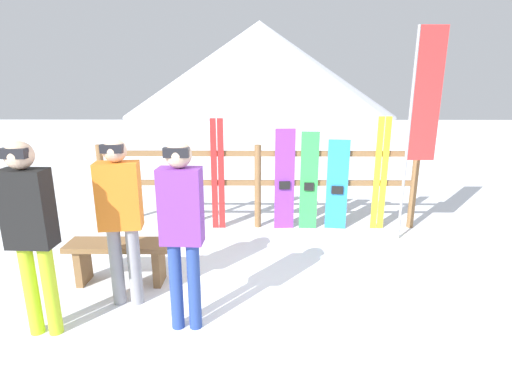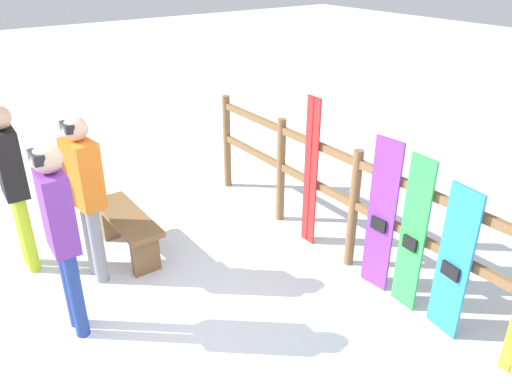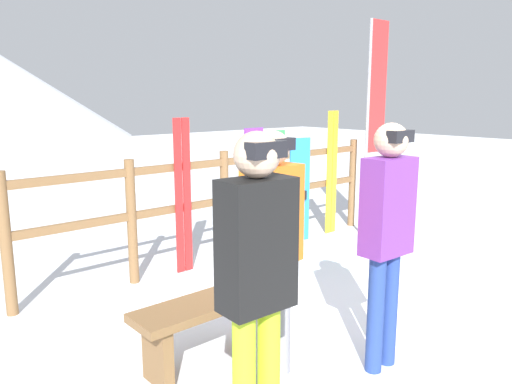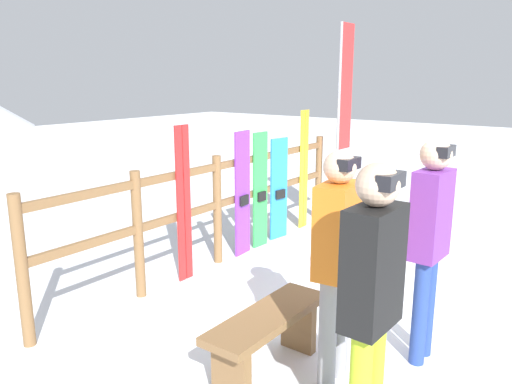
{
  "view_description": "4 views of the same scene",
  "coord_description": "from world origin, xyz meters",
  "px_view_note": "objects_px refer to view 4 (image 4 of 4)",
  "views": [
    {
      "loc": [
        0.03,
        -3.79,
        2.21
      ],
      "look_at": [
        -0.02,
        1.03,
        0.86
      ],
      "focal_mm": 28.0,
      "sensor_mm": 36.0,
      "label": 1
    },
    {
      "loc": [
        3.05,
        -1.27,
        3.04
      ],
      "look_at": [
        -0.11,
        0.98,
        1.13
      ],
      "focal_mm": 35.0,
      "sensor_mm": 36.0,
      "label": 2
    },
    {
      "loc": [
        -3.47,
        -2.45,
        1.91
      ],
      "look_at": [
        -0.47,
        1.0,
        1.03
      ],
      "focal_mm": 35.0,
      "sensor_mm": 36.0,
      "label": 3
    },
    {
      "loc": [
        -4.26,
        -1.63,
        2.17
      ],
      "look_at": [
        -0.5,
        1.17,
        1.08
      ],
      "focal_mm": 35.0,
      "sensor_mm": 36.0,
      "label": 4
    }
  ],
  "objects_px": {
    "snowboard_blue": "(279,189)",
    "rental_flag": "(343,104)",
    "person_black": "(372,292)",
    "ski_pair_yellow": "(304,170)",
    "person_orange": "(337,251)",
    "ski_pair_red": "(184,204)",
    "snowboard_green": "(260,191)",
    "person_purple": "(430,232)",
    "bench": "(268,330)",
    "snowboard_purple": "(243,194)"
  },
  "relations": [
    {
      "from": "bench",
      "to": "ski_pair_yellow",
      "type": "height_order",
      "value": "ski_pair_yellow"
    },
    {
      "from": "person_purple",
      "to": "snowboard_green",
      "type": "height_order",
      "value": "person_purple"
    },
    {
      "from": "snowboard_blue",
      "to": "ski_pair_yellow",
      "type": "relative_size",
      "value": 0.8
    },
    {
      "from": "person_purple",
      "to": "snowboard_purple",
      "type": "bearing_deg",
      "value": 68.06
    },
    {
      "from": "ski_pair_red",
      "to": "snowboard_purple",
      "type": "bearing_deg",
      "value": -0.19
    },
    {
      "from": "person_orange",
      "to": "ski_pair_yellow",
      "type": "height_order",
      "value": "ski_pair_yellow"
    },
    {
      "from": "person_orange",
      "to": "ski_pair_red",
      "type": "relative_size",
      "value": 1.01
    },
    {
      "from": "bench",
      "to": "ski_pair_red",
      "type": "xyz_separation_m",
      "value": [
        0.93,
        1.76,
        0.5
      ]
    },
    {
      "from": "person_orange",
      "to": "person_purple",
      "type": "height_order",
      "value": "person_purple"
    },
    {
      "from": "person_purple",
      "to": "ski_pair_yellow",
      "type": "relative_size",
      "value": 1.01
    },
    {
      "from": "ski_pair_yellow",
      "to": "snowboard_purple",
      "type": "bearing_deg",
      "value": -179.87
    },
    {
      "from": "person_black",
      "to": "rental_flag",
      "type": "bearing_deg",
      "value": 29.28
    },
    {
      "from": "rental_flag",
      "to": "snowboard_green",
      "type": "bearing_deg",
      "value": 163.18
    },
    {
      "from": "person_purple",
      "to": "snowboard_green",
      "type": "bearing_deg",
      "value": 61.45
    },
    {
      "from": "bench",
      "to": "person_black",
      "type": "height_order",
      "value": "person_black"
    },
    {
      "from": "person_purple",
      "to": "ski_pair_red",
      "type": "relative_size",
      "value": 1.03
    },
    {
      "from": "snowboard_purple",
      "to": "snowboard_blue",
      "type": "bearing_deg",
      "value": -0.01
    },
    {
      "from": "snowboard_purple",
      "to": "person_black",
      "type": "bearing_deg",
      "value": -130.51
    },
    {
      "from": "person_black",
      "to": "ski_pair_yellow",
      "type": "bearing_deg",
      "value": 35.82
    },
    {
      "from": "person_purple",
      "to": "ski_pair_yellow",
      "type": "height_order",
      "value": "person_purple"
    },
    {
      "from": "person_black",
      "to": "snowboard_purple",
      "type": "bearing_deg",
      "value": 49.49
    },
    {
      "from": "snowboard_green",
      "to": "rental_flag",
      "type": "relative_size",
      "value": 0.52
    },
    {
      "from": "person_orange",
      "to": "ski_pair_yellow",
      "type": "xyz_separation_m",
      "value": [
        3.16,
        2.19,
        -0.14
      ]
    },
    {
      "from": "ski_pair_red",
      "to": "snowboard_blue",
      "type": "relative_size",
      "value": 1.22
    },
    {
      "from": "person_orange",
      "to": "snowboard_blue",
      "type": "relative_size",
      "value": 1.23
    },
    {
      "from": "bench",
      "to": "rental_flag",
      "type": "height_order",
      "value": "rental_flag"
    },
    {
      "from": "snowboard_blue",
      "to": "rental_flag",
      "type": "bearing_deg",
      "value": -23.58
    },
    {
      "from": "snowboard_green",
      "to": "ski_pair_yellow",
      "type": "xyz_separation_m",
      "value": [
        1.07,
        0.0,
        0.11
      ]
    },
    {
      "from": "person_orange",
      "to": "rental_flag",
      "type": "relative_size",
      "value": 0.59
    },
    {
      "from": "person_purple",
      "to": "ski_pair_red",
      "type": "bearing_deg",
      "value": 89.11
    },
    {
      "from": "rental_flag",
      "to": "snowboard_purple",
      "type": "bearing_deg",
      "value": 166.56
    },
    {
      "from": "snowboard_green",
      "to": "snowboard_blue",
      "type": "xyz_separation_m",
      "value": [
        0.43,
        -0.0,
        -0.06
      ]
    },
    {
      "from": "person_purple",
      "to": "rental_flag",
      "type": "bearing_deg",
      "value": 37.87
    },
    {
      "from": "person_orange",
      "to": "ski_pair_yellow",
      "type": "bearing_deg",
      "value": 34.69
    },
    {
      "from": "ski_pair_yellow",
      "to": "ski_pair_red",
      "type": "bearing_deg",
      "value": 180.0
    },
    {
      "from": "person_orange",
      "to": "snowboard_purple",
      "type": "distance_m",
      "value": 2.79
    },
    {
      "from": "ski_pair_red",
      "to": "ski_pair_yellow",
      "type": "relative_size",
      "value": 0.98
    },
    {
      "from": "person_orange",
      "to": "snowboard_purple",
      "type": "bearing_deg",
      "value": 51.73
    },
    {
      "from": "person_black",
      "to": "person_purple",
      "type": "distance_m",
      "value": 1.26
    },
    {
      "from": "snowboard_purple",
      "to": "ski_pair_red",
      "type": "bearing_deg",
      "value": 179.81
    },
    {
      "from": "person_black",
      "to": "snowboard_blue",
      "type": "relative_size",
      "value": 1.27
    },
    {
      "from": "bench",
      "to": "person_purple",
      "type": "xyz_separation_m",
      "value": [
        0.89,
        -0.85,
        0.7
      ]
    },
    {
      "from": "snowboard_green",
      "to": "ski_pair_yellow",
      "type": "height_order",
      "value": "ski_pair_yellow"
    },
    {
      "from": "bench",
      "to": "snowboard_blue",
      "type": "relative_size",
      "value": 0.83
    },
    {
      "from": "snowboard_blue",
      "to": "rental_flag",
      "type": "xyz_separation_m",
      "value": [
        0.96,
        -0.42,
        1.12
      ]
    },
    {
      "from": "ski_pair_yellow",
      "to": "snowboard_blue",
      "type": "bearing_deg",
      "value": -179.69
    },
    {
      "from": "snowboard_green",
      "to": "person_purple",
      "type": "bearing_deg",
      "value": -118.55
    },
    {
      "from": "bench",
      "to": "snowboard_green",
      "type": "distance_m",
      "value": 2.92
    },
    {
      "from": "snowboard_green",
      "to": "snowboard_blue",
      "type": "height_order",
      "value": "snowboard_green"
    },
    {
      "from": "snowboard_green",
      "to": "bench",
      "type": "bearing_deg",
      "value": -142.65
    }
  ]
}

